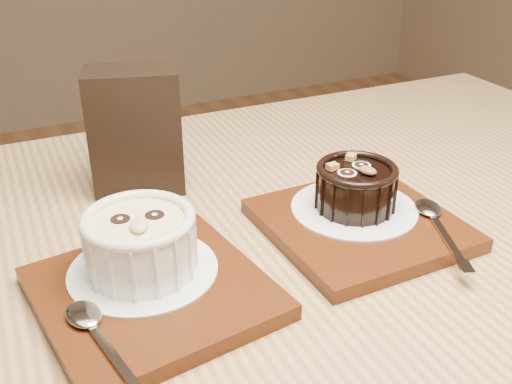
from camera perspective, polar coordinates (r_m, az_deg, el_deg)
table at (r=0.62m, az=0.81°, el=-13.77°), size 1.21×0.81×0.75m
tray_left at (r=0.52m, az=-9.82°, el=-9.46°), size 0.20×0.20×0.01m
doily_left at (r=0.53m, az=-10.69°, el=-7.28°), size 0.13×0.13×0.00m
ramekin_white at (r=0.52m, az=-10.98°, el=-4.51°), size 0.10×0.10×0.06m
spoon_left at (r=0.47m, az=-14.47°, el=-13.40°), size 0.05×0.14×0.01m
tray_right at (r=0.62m, az=9.82°, el=-3.08°), size 0.18×0.18×0.01m
doily_right at (r=0.63m, az=9.31°, el=-1.52°), size 0.13×0.13×0.00m
ramekin_dark at (r=0.61m, az=9.50°, el=0.65°), size 0.08×0.08×0.05m
spoon_right at (r=0.61m, az=17.06°, el=-3.00°), size 0.07×0.13×0.01m
condiment_stand at (r=0.68m, az=-11.38°, el=5.72°), size 0.11×0.09×0.14m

